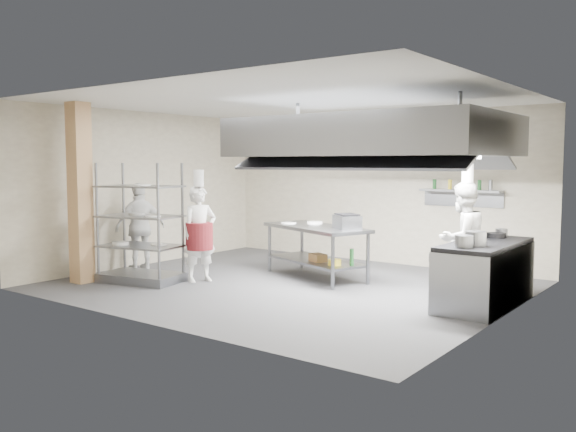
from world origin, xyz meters
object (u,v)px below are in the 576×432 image
Objects in this scene: chef_head at (200,234)px; chef_plating at (140,227)px; cooking_range at (485,276)px; island at (316,252)px; chef_line at (462,240)px; griddle at (347,222)px; pass_rack at (140,223)px; stockpot at (476,238)px.

chef_head is 1.63m from chef_plating.
cooking_range is 4.61m from chef_head.
chef_line is (2.60, 0.07, 0.41)m from island.
griddle is (0.66, -0.05, 0.57)m from island.
pass_rack is 1.24× the size of chef_head.
chef_line reaches higher than island.
island is at bearing 31.53° from pass_rack.
griddle is (3.66, 1.33, 0.20)m from chef_plating.
island is at bearing -65.06° from chef_line.
cooking_range is at bearing 75.35° from chef_line.
chef_line is at bearing 39.74° from griddle.
island is 3.32m from chef_plating.
pass_rack reaches higher than island.
island is at bearing -23.24° from chef_head.
cooking_range is at bearing -55.62° from chef_head.
chef_head is at bearing -108.87° from griddle.
chef_head reaches higher than griddle.
pass_rack reaches higher than chef_line.
island is 1.29× the size of chef_plating.
island is 3.04m from pass_rack.
chef_head is (-1.37, -1.47, 0.36)m from island.
chef_head is 0.99× the size of chef_plating.
chef_plating is (-5.60, -1.45, -0.04)m from chef_line.
griddle is (2.03, 1.42, 0.21)m from chef_head.
stockpot is (6.09, 0.64, 0.18)m from chef_plating.
griddle is at bearing 16.27° from island.
griddle is 1.66× the size of stockpot.
island reaches higher than cooking_range.
island is 0.87m from griddle.
stockpot is (5.24, 1.34, -0.01)m from pass_rack.
cooking_range is at bearing 6.13° from pass_rack.
chef_line is at bearing 141.91° from cooking_range.
stockpot is at bearing 111.63° from chef_plating.
stockpot is at bearing 54.74° from chef_line.
griddle is at bearing 23.29° from pass_rack.
pass_rack is 1.01m from chef_head.
chef_plating reaches higher than stockpot.
cooking_range is 2.51m from griddle.
island is 4.60× the size of griddle.
chef_line reaches higher than chef_plating.
island is 1.06× the size of cooking_range.
pass_rack is at bearing -165.64° from stockpot.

